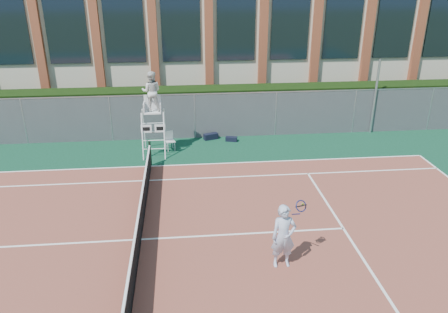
{
  "coord_description": "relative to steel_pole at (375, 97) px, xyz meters",
  "views": [
    {
      "loc": [
        1.44,
        -11.49,
        7.59
      ],
      "look_at": [
        2.86,
        3.0,
        1.41
      ],
      "focal_mm": 35.0,
      "sensor_mm": 36.0,
      "label": 1
    }
  ],
  "objects": [
    {
      "name": "tennis_court",
      "position": [
        -10.94,
        -8.7,
        -1.84
      ],
      "size": [
        23.77,
        10.97,
        0.02
      ],
      "primitive_type": "cube",
      "color": "brown",
      "rests_on": "apron"
    },
    {
      "name": "apron",
      "position": [
        -10.94,
        -7.7,
        -1.86
      ],
      "size": [
        36.0,
        20.0,
        0.01
      ],
      "primitive_type": "cube",
      "color": "#0C3820",
      "rests_on": "ground"
    },
    {
      "name": "plastic_chair",
      "position": [
        -10.16,
        -1.32,
        -1.34
      ],
      "size": [
        0.51,
        0.51,
        0.87
      ],
      "color": "silver",
      "rests_on": "apron"
    },
    {
      "name": "building",
      "position": [
        -10.94,
        9.25,
        2.28
      ],
      "size": [
        45.0,
        10.6,
        8.22
      ],
      "color": "beige",
      "rests_on": "ground"
    },
    {
      "name": "umpire_chair",
      "position": [
        -10.82,
        -1.65,
        0.89
      ],
      "size": [
        1.05,
        1.61,
        3.76
      ],
      "color": "white",
      "rests_on": "ground"
    },
    {
      "name": "hedge",
      "position": [
        -10.94,
        1.3,
        -0.76
      ],
      "size": [
        40.0,
        1.4,
        2.2
      ],
      "primitive_type": "cube",
      "color": "black",
      "rests_on": "ground"
    },
    {
      "name": "sports_bag_near",
      "position": [
        -8.19,
        -0.2,
        -1.7
      ],
      "size": [
        0.74,
        0.48,
        0.29
      ],
      "primitive_type": "cube",
      "rotation": [
        0.0,
        0.0,
        0.34
      ],
      "color": "black",
      "rests_on": "apron"
    },
    {
      "name": "fence",
      "position": [
        -10.94,
        0.1,
        -0.76
      ],
      "size": [
        40.0,
        0.06,
        2.2
      ],
      "primitive_type": null,
      "color": "#595E60",
      "rests_on": "ground"
    },
    {
      "name": "tennis_player",
      "position": [
        -6.91,
        -10.35,
        -0.89
      ],
      "size": [
        1.03,
        0.7,
        1.87
      ],
      "color": "silver",
      "rests_on": "tennis_court"
    },
    {
      "name": "steel_pole",
      "position": [
        0.0,
        0.0,
        0.0
      ],
      "size": [
        0.12,
        0.12,
        3.72
      ],
      "primitive_type": "cylinder",
      "color": "#9EA0A5",
      "rests_on": "ground"
    },
    {
      "name": "tennis_net",
      "position": [
        -10.94,
        -8.7,
        -1.32
      ],
      "size": [
        0.1,
        11.3,
        1.1
      ],
      "color": "black",
      "rests_on": "ground"
    },
    {
      "name": "sports_bag_far",
      "position": [
        -7.22,
        -0.56,
        -1.74
      ],
      "size": [
        0.59,
        0.37,
        0.22
      ],
      "primitive_type": "cube",
      "rotation": [
        0.0,
        0.0,
        -0.26
      ],
      "color": "black",
      "rests_on": "apron"
    },
    {
      "name": "ground",
      "position": [
        -10.94,
        -8.7,
        -1.86
      ],
      "size": [
        120.0,
        120.0,
        0.0
      ],
      "primitive_type": "plane",
      "color": "#233814"
    }
  ]
}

